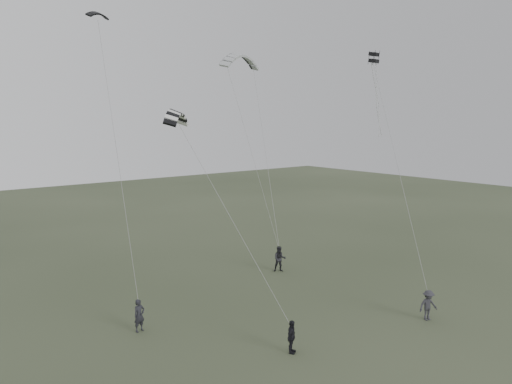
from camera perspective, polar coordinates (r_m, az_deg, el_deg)
ground at (r=28.80m, az=4.32°, el=-15.47°), size 140.00×140.00×0.00m
flyer_left at (r=28.97m, az=-13.20°, el=-13.57°), size 0.73×0.54×1.82m
flyer_right at (r=38.62m, az=2.73°, el=-7.65°), size 1.21×1.16×1.96m
flyer_center at (r=25.96m, az=4.08°, el=-16.18°), size 1.07×0.87×1.70m
flyer_far at (r=31.35m, az=19.08°, el=-12.13°), size 1.32×1.03×1.79m
kite_dark_small at (r=33.57m, az=-17.65°, el=18.88°), size 1.55×0.98×0.62m
kite_pale_large at (r=41.56m, az=-1.80°, el=15.38°), size 4.04×1.92×1.78m
kite_striped at (r=28.19m, az=-9.11°, el=9.00°), size 2.76×2.75×1.31m
kite_box at (r=36.39m, az=13.32°, el=14.72°), size 0.68×0.75×0.75m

